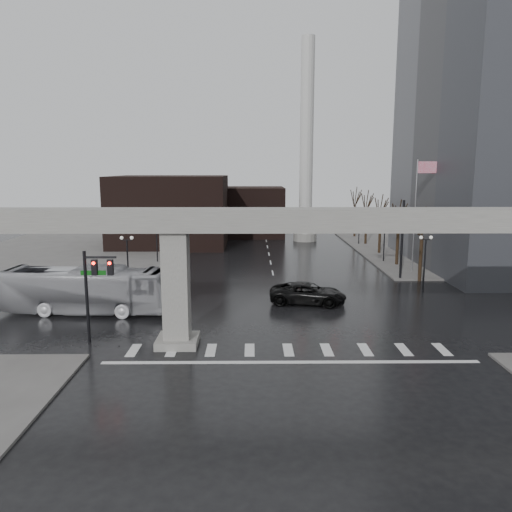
{
  "coord_description": "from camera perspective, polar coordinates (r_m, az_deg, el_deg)",
  "views": [
    {
      "loc": [
        -2.26,
        -30.45,
        11.16
      ],
      "look_at": [
        -1.93,
        7.08,
        4.5
      ],
      "focal_mm": 35.0,
      "sensor_mm": 36.0,
      "label": 1
    }
  ],
  "objects": [
    {
      "name": "tree_right_1",
      "position": [
        59.5,
        15.9,
        1.65
      ],
      "size": [
        1.09,
        1.61,
        7.67
      ],
      "color": "black",
      "rests_on": "ground"
    },
    {
      "name": "building_far_left",
      "position": [
        73.66,
        -9.71,
        5.12
      ],
      "size": [
        16.0,
        14.0,
        10.0
      ],
      "primitive_type": "cube",
      "color": "black",
      "rests_on": "ground"
    },
    {
      "name": "tree_right_2",
      "position": [
        67.13,
        14.0,
        2.71
      ],
      "size": [
        1.1,
        1.63,
        7.85
      ],
      "color": "black",
      "rests_on": "ground"
    },
    {
      "name": "signal_left_pole",
      "position": [
        33.29,
        -17.97,
        -2.73
      ],
      "size": [
        2.3,
        0.3,
        6.0
      ],
      "color": "black",
      "rests_on": "ground"
    },
    {
      "name": "city_bus",
      "position": [
        40.92,
        -19.09,
        -3.69
      ],
      "size": [
        13.31,
        4.1,
        3.65
      ],
      "primitive_type": "imported",
      "rotation": [
        0.0,
        0.0,
        1.49
      ],
      "color": "#B8B8BD",
      "rests_on": "ground"
    },
    {
      "name": "lamp_left_0",
      "position": [
        46.49,
        -14.48,
        0.22
      ],
      "size": [
        1.22,
        0.32,
        5.11
      ],
      "color": "black",
      "rests_on": "ground"
    },
    {
      "name": "flagpole_assembly",
      "position": [
        55.43,
        18.06,
        5.81
      ],
      "size": [
        2.06,
        0.12,
        12.0
      ],
      "color": "silver",
      "rests_on": "ground"
    },
    {
      "name": "lamp_right_0",
      "position": [
        47.79,
        18.76,
        0.27
      ],
      "size": [
        1.22,
        0.32,
        5.11
      ],
      "color": "black",
      "rests_on": "ground"
    },
    {
      "name": "lamp_right_1",
      "position": [
        61.03,
        14.48,
        2.5
      ],
      "size": [
        1.22,
        0.32,
        5.11
      ],
      "color": "black",
      "rests_on": "ground"
    },
    {
      "name": "tree_right_3",
      "position": [
        74.84,
        12.49,
        3.55
      ],
      "size": [
        1.11,
        1.66,
        8.02
      ],
      "color": "black",
      "rests_on": "ground"
    },
    {
      "name": "lamp_left_1",
      "position": [
        60.02,
        -11.3,
        2.51
      ],
      "size": [
        1.22,
        0.32,
        5.11
      ],
      "color": "black",
      "rests_on": "ground"
    },
    {
      "name": "tree_right_0",
      "position": [
        51.98,
        18.35,
        0.27
      ],
      "size": [
        1.09,
        1.58,
        7.5
      ],
      "color": "black",
      "rests_on": "ground"
    },
    {
      "name": "pickup_truck",
      "position": [
        41.71,
        5.96,
        -4.27
      ],
      "size": [
        6.69,
        3.93,
        1.75
      ],
      "primitive_type": "imported",
      "rotation": [
        0.0,
        0.0,
        1.4
      ],
      "color": "black",
      "rests_on": "ground"
    },
    {
      "name": "building_far_mid",
      "position": [
        82.77,
        -0.32,
        5.1
      ],
      "size": [
        10.0,
        10.0,
        8.0
      ],
      "primitive_type": "cube",
      "color": "black",
      "rests_on": "ground"
    },
    {
      "name": "ground",
      "position": [
        32.51,
        3.57,
        -10.03
      ],
      "size": [
        160.0,
        160.0,
        0.0
      ],
      "primitive_type": "plane",
      "color": "black",
      "rests_on": "ground"
    },
    {
      "name": "sidewalk_nw",
      "position": [
        71.43,
        -19.91,
        0.53
      ],
      "size": [
        28.0,
        36.0,
        0.15
      ],
      "primitive_type": "cube",
      "color": "slate",
      "rests_on": "ground"
    },
    {
      "name": "sidewalk_ne",
      "position": [
        73.06,
        22.26,
        0.58
      ],
      "size": [
        28.0,
        36.0,
        0.15
      ],
      "primitive_type": "cube",
      "color": "slate",
      "rests_on": "ground"
    },
    {
      "name": "elevated_guideway",
      "position": [
        30.96,
        6.05,
        2.06
      ],
      "size": [
        48.0,
        2.6,
        8.7
      ],
      "color": "#989690",
      "rests_on": "ground"
    },
    {
      "name": "lamp_right_2",
      "position": [
        74.55,
        11.73,
        3.93
      ],
      "size": [
        1.22,
        0.32,
        5.11
      ],
      "color": "black",
      "rests_on": "ground"
    },
    {
      "name": "lamp_left_2",
      "position": [
        73.72,
        -9.29,
        3.94
      ],
      "size": [
        1.22,
        0.32,
        5.11
      ],
      "color": "black",
      "rests_on": "ground"
    },
    {
      "name": "signal_mast_arm",
      "position": [
        50.8,
        12.33,
        3.81
      ],
      "size": [
        12.12,
        0.43,
        8.0
      ],
      "color": "black",
      "rests_on": "ground"
    },
    {
      "name": "tree_right_4",
      "position": [
        82.6,
        11.26,
        4.23
      ],
      "size": [
        1.12,
        1.69,
        8.19
      ],
      "color": "black",
      "rests_on": "ground"
    },
    {
      "name": "smokestack",
      "position": [
        76.93,
        5.78,
        11.64
      ],
      "size": [
        3.6,
        3.6,
        30.0
      ],
      "color": "beige",
      "rests_on": "ground"
    }
  ]
}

